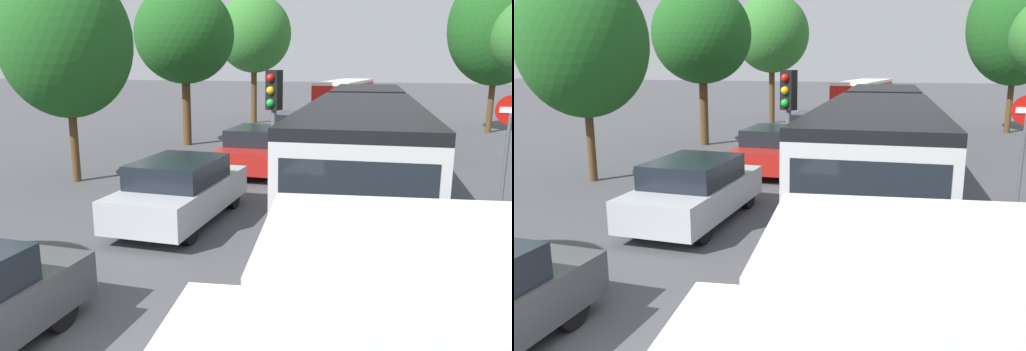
% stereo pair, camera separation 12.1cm
% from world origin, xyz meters
% --- Properties ---
extents(articulated_bus, '(4.09, 17.67, 2.60)m').
position_xyz_m(articulated_bus, '(1.88, 12.33, 1.50)').
color(articulated_bus, silver).
rests_on(articulated_bus, ground).
extents(city_bus_rear, '(3.04, 11.11, 2.37)m').
position_xyz_m(city_bus_rear, '(-1.66, 34.39, 1.37)').
color(city_bus_rear, red).
rests_on(city_bus_rear, ground).
extents(queued_car_silver, '(1.86, 4.24, 1.46)m').
position_xyz_m(queued_car_silver, '(-1.59, 6.43, 0.74)').
color(queued_car_silver, '#B7BABF').
rests_on(queued_car_silver, ground).
extents(queued_car_red, '(1.89, 4.31, 1.49)m').
position_xyz_m(queued_car_red, '(-1.58, 12.28, 0.75)').
color(queued_car_red, '#B21E19').
rests_on(queued_car_red, ground).
extents(queued_car_blue, '(1.81, 4.12, 1.42)m').
position_xyz_m(queued_car_blue, '(-1.68, 18.21, 0.72)').
color(queued_car_blue, '#284799').
rests_on(queued_car_blue, ground).
extents(traffic_light, '(0.38, 0.40, 3.40)m').
position_xyz_m(traffic_light, '(0.25, 7.58, 2.50)').
color(traffic_light, '#56595E').
rests_on(traffic_light, ground).
extents(no_entry_sign, '(0.70, 0.08, 2.82)m').
position_xyz_m(no_entry_sign, '(5.52, 9.59, 1.88)').
color(no_entry_sign, '#56595E').
rests_on(no_entry_sign, ground).
extents(tree_left_mid, '(3.81, 3.81, 6.33)m').
position_xyz_m(tree_left_mid, '(-6.37, 9.11, 4.03)').
color(tree_left_mid, '#51381E').
rests_on(tree_left_mid, ground).
extents(tree_left_far, '(4.27, 4.27, 6.86)m').
position_xyz_m(tree_left_far, '(-6.28, 16.68, 4.76)').
color(tree_left_far, '#51381E').
rests_on(tree_left_far, ground).
extents(tree_left_distant, '(4.45, 4.45, 7.60)m').
position_xyz_m(tree_left_distant, '(-6.12, 25.91, 5.18)').
color(tree_left_distant, '#51381E').
rests_on(tree_left_distant, ground).
extents(tree_right_far, '(4.91, 4.91, 8.42)m').
position_xyz_m(tree_right_far, '(7.11, 25.34, 5.42)').
color(tree_right_far, '#51381E').
rests_on(tree_right_far, ground).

